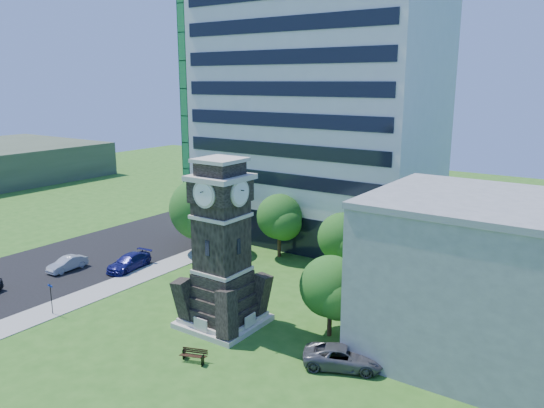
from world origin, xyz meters
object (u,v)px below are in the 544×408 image
Objects in this scene: park_bench at (194,355)px; street_sign at (51,295)px; car_street_mid at (67,264)px; car_street_north at (129,262)px; car_east_lot at (343,357)px; clock_tower at (222,255)px.

street_sign is at bearing 163.73° from park_bench.
car_street_mid is 5.74m from car_street_north.
car_street_mid is 1.55× the size of street_sign.
car_street_north is at bearing 109.50° from street_sign.
car_street_north is at bearing 56.49° from car_east_lot.
car_street_mid reaches higher than park_bench.
street_sign is (3.02, -10.04, 0.84)m from car_street_north.
car_street_north is 25.11m from car_east_lot.
park_bench is at bearing 6.89° from street_sign.
car_east_lot is at bearing 17.58° from street_sign.
street_sign is (-21.72, -5.74, 0.85)m from car_east_lot.
clock_tower reaches higher than car_street_north.
park_bench is (21.18, -5.56, -0.17)m from car_street_mid.
clock_tower is 7.28× the size of park_bench.
car_east_lot is 22.48m from street_sign.
park_bench is at bearing -17.14° from car_street_mid.
street_sign is at bearing -152.27° from clock_tower.
park_bench is (16.63, -9.06, -0.24)m from car_street_north.
car_street_mid is 0.79× the size of car_street_north.
car_east_lot reaches higher than car_street_mid.
clock_tower is at bearing 89.59° from park_bench.
car_street_mid is at bearing 141.91° from street_sign.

